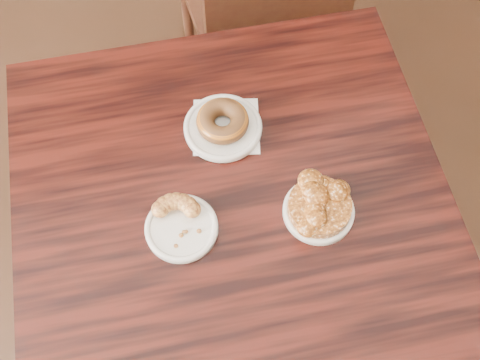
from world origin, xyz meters
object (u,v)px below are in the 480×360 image
object	(u,v)px
cafe_table	(234,263)
cruller_fragment	(181,224)
glazed_donut	(223,121)
apple_fritter	(320,206)

from	to	relation	value
cafe_table	cruller_fragment	world-z (taller)	cruller_fragment
cafe_table	glazed_donut	world-z (taller)	glazed_donut
cruller_fragment	glazed_donut	bearing A→B (deg)	51.87
cafe_table	glazed_donut	bearing A→B (deg)	85.80
apple_fritter	cruller_fragment	distance (m)	0.28
cafe_table	cruller_fragment	distance (m)	0.42
glazed_donut	apple_fritter	xyz separation A→B (m)	(0.12, -0.25, -0.00)
glazed_donut	cruller_fragment	xyz separation A→B (m)	(-0.15, -0.19, -0.01)
glazed_donut	cruller_fragment	bearing A→B (deg)	-128.13
apple_fritter	glazed_donut	bearing A→B (deg)	115.19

